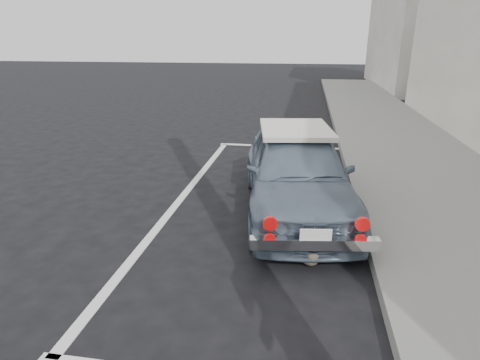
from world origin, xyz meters
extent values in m
plane|color=black|center=(0.00, 0.00, 0.00)|extent=(80.00, 80.00, 0.00)
cube|color=#B2ACA1|center=(6.35, 20.00, 4.00)|extent=(3.50, 10.00, 8.00)
cube|color=silver|center=(0.50, 6.50, 0.00)|extent=(3.00, 0.12, 0.01)
cube|color=silver|center=(-0.90, 3.00, 0.00)|extent=(0.12, 7.00, 0.01)
imported|color=slate|center=(0.91, 2.80, 0.61)|extent=(1.94, 3.74, 1.22)
cube|color=silver|center=(0.86, 3.15, 1.15)|extent=(1.19, 1.49, 0.07)
cube|color=silver|center=(1.16, 1.09, 0.38)|extent=(1.37, 0.32, 0.12)
cube|color=white|center=(1.17, 1.04, 0.48)|extent=(0.33, 0.07, 0.17)
cylinder|color=red|center=(0.70, 0.99, 0.62)|extent=(0.15, 0.06, 0.15)
cylinder|color=red|center=(1.63, 1.13, 0.62)|extent=(0.15, 0.06, 0.15)
cylinder|color=red|center=(0.70, 0.99, 0.44)|extent=(0.12, 0.06, 0.12)
cylinder|color=red|center=(1.63, 1.13, 0.44)|extent=(0.12, 0.06, 0.12)
ellipsoid|color=#6D5D53|center=(1.13, 1.32, 0.12)|extent=(0.29, 0.40, 0.22)
sphere|color=#6D5D53|center=(1.15, 1.17, 0.19)|extent=(0.14, 0.14, 0.14)
cone|color=#6D5D53|center=(1.12, 1.16, 0.26)|extent=(0.05, 0.05, 0.05)
cone|color=#6D5D53|center=(1.19, 1.17, 0.26)|extent=(0.05, 0.05, 0.05)
cylinder|color=#6D5D53|center=(1.15, 1.51, 0.04)|extent=(0.16, 0.22, 0.03)
camera|label=1|loc=(1.00, -2.75, 2.42)|focal=30.00mm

